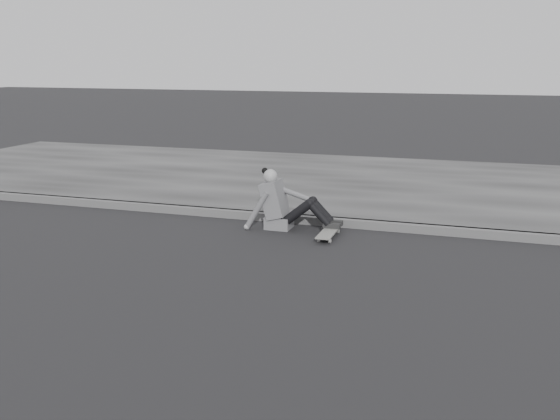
{
  "coord_description": "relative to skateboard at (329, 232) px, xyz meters",
  "views": [
    {
      "loc": [
        -0.2,
        -6.11,
        2.39
      ],
      "look_at": [
        -2.55,
        1.31,
        0.5
      ],
      "focal_mm": 40.0,
      "sensor_mm": 36.0,
      "label": 1
    }
  ],
  "objects": [
    {
      "name": "curb",
      "position": [
        2.05,
        0.62,
        -0.01
      ],
      "size": [
        24.0,
        0.16,
        0.12
      ],
      "primitive_type": "cube",
      "color": "#4F4F4F",
      "rests_on": "ground"
    },
    {
      "name": "seated_woman",
      "position": [
        -0.73,
        0.25,
        0.29
      ],
      "size": [
        1.38,
        0.46,
        0.88
      ],
      "color": "#5A5A5D",
      "rests_on": "ground"
    },
    {
      "name": "sidewalk",
      "position": [
        2.05,
        3.64,
        -0.01
      ],
      "size": [
        24.0,
        6.0,
        0.12
      ],
      "primitive_type": "cube",
      "color": "#393939",
      "rests_on": "ground"
    },
    {
      "name": "ground",
      "position": [
        2.05,
        -1.96,
        -0.07
      ],
      "size": [
        80.0,
        80.0,
        0.0
      ],
      "primitive_type": "plane",
      "color": "black",
      "rests_on": "ground"
    },
    {
      "name": "skateboard",
      "position": [
        0.0,
        0.0,
        0.0
      ],
      "size": [
        0.2,
        0.78,
        0.09
      ],
      "color": "#A4A59F",
      "rests_on": "ground"
    }
  ]
}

